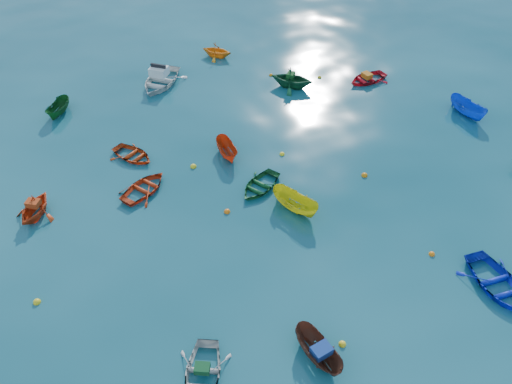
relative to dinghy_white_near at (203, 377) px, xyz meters
name	(u,v)px	position (x,y,z in m)	size (l,w,h in m)	color
ground	(294,263)	(5.72, 3.92, 0.00)	(160.00, 160.00, 0.00)	#093947
dinghy_white_near	(203,377)	(0.00, 0.00, 0.00)	(2.11, 2.95, 0.61)	beige
sampan_brown_mid	(318,357)	(4.56, -0.89, 0.00)	(1.03, 2.73, 1.06)	brown
dinghy_blue_se	(495,287)	(13.66, -0.69, 0.00)	(2.61, 3.65, 0.76)	#0F25C1
dinghy_orange_w	(37,215)	(-5.49, 11.81, 0.00)	(2.14, 2.48, 1.31)	red
sampan_yellow_mid	(295,209)	(7.31, 7.29, 0.00)	(1.11, 2.94, 1.14)	#CDC412
dinghy_green_e	(260,188)	(6.20, 9.58, 0.00)	(2.08, 2.90, 0.60)	#135325
dinghy_red_nw	(145,191)	(0.20, 11.69, 0.00)	(2.14, 2.99, 0.62)	red
sampan_orange_n	(227,155)	(5.49, 13.07, 0.00)	(0.96, 2.56, 0.99)	#C43A12
dinghy_green_n	(291,87)	(12.45, 19.08, 0.00)	(2.59, 3.01, 1.58)	#124F2A
dinghy_red_ne	(367,81)	(18.01, 17.86, 0.00)	(2.21, 3.09, 0.64)	red
sampan_blue_far	(465,115)	(21.80, 11.50, 0.00)	(1.12, 2.98, 1.15)	blue
dinghy_red_far	(133,157)	(0.16, 14.93, 0.00)	(2.01, 2.80, 0.58)	#BC380F
dinghy_orange_far	(217,57)	(8.90, 25.58, 0.00)	(2.07, 2.40, 1.26)	orange
sampan_green_far	(60,114)	(-3.48, 21.50, 0.00)	(0.96, 2.55, 0.99)	#114A1C
motorboat_white	(161,84)	(3.72, 22.94, 0.00)	(3.07, 4.29, 1.49)	white
tarp_green_a	(202,368)	(0.04, 0.09, 0.45)	(0.59, 0.45, 0.29)	#124822
tarp_blue_a	(322,351)	(4.58, -1.04, 0.71)	(0.76, 0.57, 0.37)	navy
tarp_orange_a	(33,203)	(-5.46, 11.86, 0.82)	(0.67, 0.51, 0.33)	#B83912
tarp_green_b	(291,75)	(12.37, 19.14, 0.95)	(0.66, 0.50, 0.32)	#114415
tarp_orange_b	(367,75)	(17.91, 17.84, 0.49)	(0.71, 0.54, 0.35)	#C86814
buoy_ye_a	(342,344)	(5.75, -0.74, 0.00)	(0.32, 0.32, 0.32)	yellow
buoy_or_b	(432,254)	(12.16, 2.00, 0.00)	(0.30, 0.30, 0.30)	orange
buoy_ye_b	(37,302)	(-5.81, 6.02, 0.00)	(0.34, 0.34, 0.34)	yellow
buoy_or_c	(227,212)	(3.89, 8.42, 0.00)	(0.34, 0.34, 0.34)	orange
buoy_ye_c	(282,154)	(8.60, 11.95, 0.00)	(0.32, 0.32, 0.32)	yellow
buoy_or_d	(364,176)	(12.19, 8.39, 0.00)	(0.37, 0.37, 0.37)	orange
buoy_ye_d	(193,167)	(3.28, 12.75, 0.00)	(0.37, 0.37, 0.37)	yellow
buoy_or_e	(271,75)	(11.73, 21.21, 0.00)	(0.29, 0.29, 0.29)	orange
buoy_ye_e	(319,78)	(14.97, 19.59, 0.00)	(0.29, 0.29, 0.29)	yellow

